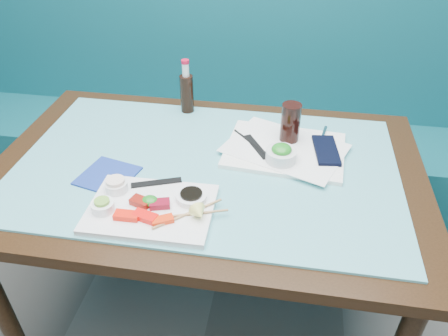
% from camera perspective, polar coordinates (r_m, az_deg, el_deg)
% --- Properties ---
extents(booth_bench, '(3.00, 0.56, 1.17)m').
position_cam_1_polar(booth_bench, '(2.31, 1.96, 4.70)').
color(booth_bench, '#0E525B').
rests_on(booth_bench, ground).
extents(dining_table, '(1.40, 0.90, 0.75)m').
position_cam_1_polar(dining_table, '(1.47, -2.27, -2.48)').
color(dining_table, black).
rests_on(dining_table, ground).
extents(glass_top, '(1.22, 0.76, 0.01)m').
position_cam_1_polar(glass_top, '(1.41, -2.35, 0.29)').
color(glass_top, '#59ABB3').
rests_on(glass_top, dining_table).
extents(sashimi_plate, '(0.35, 0.25, 0.02)m').
position_cam_1_polar(sashimi_plate, '(1.25, -9.49, -5.31)').
color(sashimi_plate, white).
rests_on(sashimi_plate, glass_top).
extents(salmon_left, '(0.07, 0.03, 0.02)m').
position_cam_1_polar(salmon_left, '(1.21, -12.59, -6.09)').
color(salmon_left, '#FF1B0A').
rests_on(salmon_left, sashimi_plate).
extents(salmon_mid, '(0.07, 0.05, 0.02)m').
position_cam_1_polar(salmon_mid, '(1.20, -10.27, -6.24)').
color(salmon_mid, '#FF100A').
rests_on(salmon_mid, sashimi_plate).
extents(salmon_right, '(0.06, 0.05, 0.01)m').
position_cam_1_polar(salmon_right, '(1.18, -8.03, -6.75)').
color(salmon_right, '#FB300A').
rests_on(salmon_right, sashimi_plate).
extents(tuna_left, '(0.07, 0.05, 0.02)m').
position_cam_1_polar(tuna_left, '(1.25, -10.82, -4.36)').
color(tuna_left, maroon).
rests_on(tuna_left, sashimi_plate).
extents(tuna_right, '(0.06, 0.05, 0.02)m').
position_cam_1_polar(tuna_right, '(1.23, -8.39, -4.67)').
color(tuna_right, maroon).
rests_on(tuna_right, sashimi_plate).
extents(seaweed_garnish, '(0.05, 0.05, 0.03)m').
position_cam_1_polar(seaweed_garnish, '(1.24, -9.67, -4.23)').
color(seaweed_garnish, '#1B761B').
rests_on(seaweed_garnish, sashimi_plate).
extents(ramekin_wasabi, '(0.08, 0.08, 0.03)m').
position_cam_1_polar(ramekin_wasabi, '(1.25, -15.55, -4.85)').
color(ramekin_wasabi, white).
rests_on(ramekin_wasabi, sashimi_plate).
extents(wasabi_fill, '(0.05, 0.05, 0.01)m').
position_cam_1_polar(wasabi_fill, '(1.24, -15.68, -4.23)').
color(wasabi_fill, '#6FAB37').
rests_on(wasabi_fill, ramekin_wasabi).
extents(ramekin_ginger, '(0.08, 0.08, 0.03)m').
position_cam_1_polar(ramekin_ginger, '(1.31, -13.89, -2.33)').
color(ramekin_ginger, white).
rests_on(ramekin_ginger, sashimi_plate).
extents(ginger_fill, '(0.06, 0.06, 0.01)m').
position_cam_1_polar(ginger_fill, '(1.30, -14.01, -1.66)').
color(ginger_fill, '#F4DBC8').
rests_on(ginger_fill, ramekin_ginger).
extents(soy_dish, '(0.09, 0.09, 0.02)m').
position_cam_1_polar(soy_dish, '(1.25, -4.28, -3.77)').
color(soy_dish, white).
rests_on(soy_dish, sashimi_plate).
extents(soy_fill, '(0.07, 0.07, 0.01)m').
position_cam_1_polar(soy_fill, '(1.24, -4.31, -3.35)').
color(soy_fill, black).
rests_on(soy_fill, soy_dish).
extents(lemon_wedge, '(0.06, 0.06, 0.05)m').
position_cam_1_polar(lemon_wedge, '(1.17, -3.27, -5.92)').
color(lemon_wedge, '#F4F173').
rests_on(lemon_wedge, sashimi_plate).
extents(chopstick_sleeve, '(0.15, 0.08, 0.00)m').
position_cam_1_polar(chopstick_sleeve, '(1.32, -8.82, -1.90)').
color(chopstick_sleeve, black).
rests_on(chopstick_sleeve, sashimi_plate).
extents(wooden_chopstick_a, '(0.16, 0.15, 0.01)m').
position_cam_1_polar(wooden_chopstick_a, '(1.20, -4.73, -5.95)').
color(wooden_chopstick_a, '#A87C4F').
rests_on(wooden_chopstick_a, sashimi_plate).
extents(wooden_chopstick_b, '(0.19, 0.07, 0.01)m').
position_cam_1_polar(wooden_chopstick_b, '(1.20, -4.26, -6.01)').
color(wooden_chopstick_b, '#AC7D51').
rests_on(wooden_chopstick_b, sashimi_plate).
extents(serving_tray, '(0.41, 0.32, 0.01)m').
position_cam_1_polar(serving_tray, '(1.48, 7.94, 2.34)').
color(serving_tray, white).
rests_on(serving_tray, glass_top).
extents(paper_placemat, '(0.45, 0.39, 0.00)m').
position_cam_1_polar(paper_placemat, '(1.48, 7.96, 2.61)').
color(paper_placemat, white).
rests_on(paper_placemat, serving_tray).
extents(seaweed_bowl, '(0.11, 0.11, 0.04)m').
position_cam_1_polar(seaweed_bowl, '(1.40, 7.46, 1.62)').
color(seaweed_bowl, silver).
rests_on(seaweed_bowl, serving_tray).
extents(seaweed_salad, '(0.07, 0.07, 0.03)m').
position_cam_1_polar(seaweed_salad, '(1.39, 7.54, 2.44)').
color(seaweed_salad, '#1D801E').
rests_on(seaweed_salad, seaweed_bowl).
extents(cola_glass, '(0.08, 0.08, 0.14)m').
position_cam_1_polar(cola_glass, '(1.49, 8.67, 5.87)').
color(cola_glass, black).
rests_on(cola_glass, serving_tray).
extents(navy_pouch, '(0.09, 0.18, 0.01)m').
position_cam_1_polar(navy_pouch, '(1.48, 13.19, 2.27)').
color(navy_pouch, black).
rests_on(navy_pouch, serving_tray).
extents(fork, '(0.03, 0.10, 0.01)m').
position_cam_1_polar(fork, '(1.57, 12.88, 4.38)').
color(fork, silver).
rests_on(fork, serving_tray).
extents(black_chopstick_a, '(0.17, 0.19, 0.01)m').
position_cam_1_polar(black_chopstick_a, '(1.47, 4.11, 2.83)').
color(black_chopstick_a, black).
rests_on(black_chopstick_a, serving_tray).
extents(black_chopstick_b, '(0.15, 0.15, 0.01)m').
position_cam_1_polar(black_chopstick_b, '(1.47, 4.41, 2.79)').
color(black_chopstick_b, black).
rests_on(black_chopstick_b, serving_tray).
extents(tray_sleeve, '(0.10, 0.15, 0.00)m').
position_cam_1_polar(tray_sleeve, '(1.47, 4.26, 2.78)').
color(tray_sleeve, black).
rests_on(tray_sleeve, serving_tray).
extents(cola_bottle_body, '(0.06, 0.06, 0.14)m').
position_cam_1_polar(cola_bottle_body, '(1.69, -4.87, 9.64)').
color(cola_bottle_body, black).
rests_on(cola_bottle_body, glass_top).
extents(cola_bottle_neck, '(0.03, 0.03, 0.05)m').
position_cam_1_polar(cola_bottle_neck, '(1.65, -5.04, 12.67)').
color(cola_bottle_neck, silver).
rests_on(cola_bottle_neck, cola_bottle_body).
extents(cola_bottle_cap, '(0.03, 0.03, 0.01)m').
position_cam_1_polar(cola_bottle_cap, '(1.64, -5.10, 13.68)').
color(cola_bottle_cap, red).
rests_on(cola_bottle_cap, cola_bottle_neck).
extents(blue_napkin, '(0.19, 0.19, 0.01)m').
position_cam_1_polar(blue_napkin, '(1.41, -14.95, -0.97)').
color(blue_napkin, navy).
rests_on(blue_napkin, glass_top).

